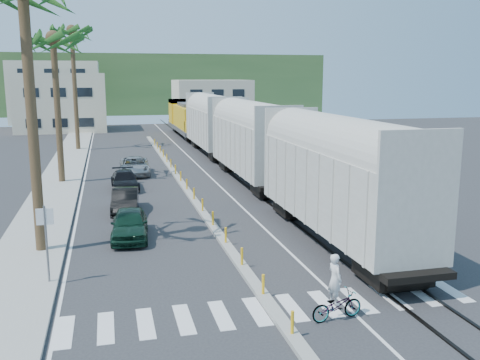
% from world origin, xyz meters
% --- Properties ---
extents(ground, '(140.00, 140.00, 0.00)m').
position_xyz_m(ground, '(0.00, 0.00, 0.00)').
color(ground, '#28282B').
rests_on(ground, ground).
extents(sidewalk, '(3.00, 90.00, 0.15)m').
position_xyz_m(sidewalk, '(-8.50, 25.00, 0.07)').
color(sidewalk, gray).
rests_on(sidewalk, ground).
extents(rails, '(1.56, 100.00, 0.06)m').
position_xyz_m(rails, '(5.00, 28.00, 0.03)').
color(rails, black).
rests_on(rails, ground).
extents(median, '(0.45, 60.00, 0.85)m').
position_xyz_m(median, '(0.00, 19.96, 0.09)').
color(median, gray).
rests_on(median, ground).
extents(crosswalk, '(14.00, 2.20, 0.01)m').
position_xyz_m(crosswalk, '(0.00, -2.00, 0.01)').
color(crosswalk, silver).
rests_on(crosswalk, ground).
extents(lane_markings, '(9.42, 90.00, 0.01)m').
position_xyz_m(lane_markings, '(-2.15, 25.00, 0.00)').
color(lane_markings, silver).
rests_on(lane_markings, ground).
extents(freight_train, '(3.00, 60.94, 5.85)m').
position_xyz_m(freight_train, '(5.00, 24.89, 2.91)').
color(freight_train, '#ADA99E').
rests_on(freight_train, ground).
extents(palm_trees, '(3.50, 37.20, 13.75)m').
position_xyz_m(palm_trees, '(-8.10, 22.70, 10.81)').
color(palm_trees, brown).
rests_on(palm_trees, ground).
extents(street_sign, '(0.60, 0.08, 3.00)m').
position_xyz_m(street_sign, '(-7.30, 2.00, 1.97)').
color(street_sign, slate).
rests_on(street_sign, ground).
extents(buildings, '(38.00, 27.00, 10.00)m').
position_xyz_m(buildings, '(-6.41, 71.66, 4.36)').
color(buildings, beige).
rests_on(buildings, ground).
extents(hillside, '(80.00, 20.00, 12.00)m').
position_xyz_m(hillside, '(0.00, 100.00, 6.00)').
color(hillside, '#385628').
rests_on(hillside, ground).
extents(car_lead, '(2.26, 4.39, 1.41)m').
position_xyz_m(car_lead, '(-4.16, 7.16, 0.71)').
color(car_lead, black).
rests_on(car_lead, ground).
extents(car_second, '(2.03, 4.29, 1.34)m').
position_xyz_m(car_second, '(-4.18, 12.28, 0.67)').
color(car_second, black).
rests_on(car_second, ground).
extents(car_third, '(2.00, 4.43, 1.26)m').
position_xyz_m(car_third, '(-3.98, 18.66, 0.63)').
color(car_third, black).
rests_on(car_third, ground).
extents(car_rear, '(2.51, 5.01, 1.36)m').
position_xyz_m(car_rear, '(-3.04, 24.22, 0.68)').
color(car_rear, '#989B9D').
rests_on(car_rear, ground).
extents(cyclist, '(1.17, 1.97, 2.17)m').
position_xyz_m(cyclist, '(1.75, -3.17, 0.69)').
color(cyclist, '#9EA0A5').
rests_on(cyclist, ground).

